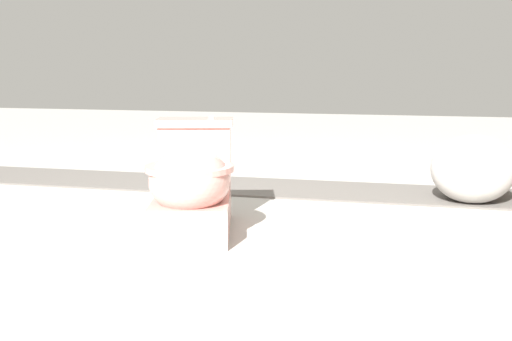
% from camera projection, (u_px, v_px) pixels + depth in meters
% --- Properties ---
extents(ground_plane, '(14.00, 14.00, 0.00)m').
position_uv_depth(ground_plane, '(214.00, 238.00, 2.66)').
color(ground_plane, '#A8A59E').
extents(gravel_strip, '(0.56, 8.00, 0.01)m').
position_uv_depth(gravel_strip, '(348.00, 191.00, 3.62)').
color(gravel_strip, '#605B56').
rests_on(gravel_strip, ground).
extents(toilet, '(0.70, 0.52, 0.52)m').
position_uv_depth(toilet, '(192.00, 185.00, 2.73)').
color(toilet, '#E09E93').
rests_on(toilet, ground).
extents(boulder_near, '(0.33, 0.39, 0.26)m').
position_uv_depth(boulder_near, '(480.00, 173.00, 3.53)').
color(boulder_near, '#ADA899').
rests_on(boulder_near, ground).
extents(boulder_far, '(0.65, 0.64, 0.38)m').
position_uv_depth(boulder_far, '(473.00, 169.00, 3.32)').
color(boulder_far, '#B7B2AD').
rests_on(boulder_far, ground).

